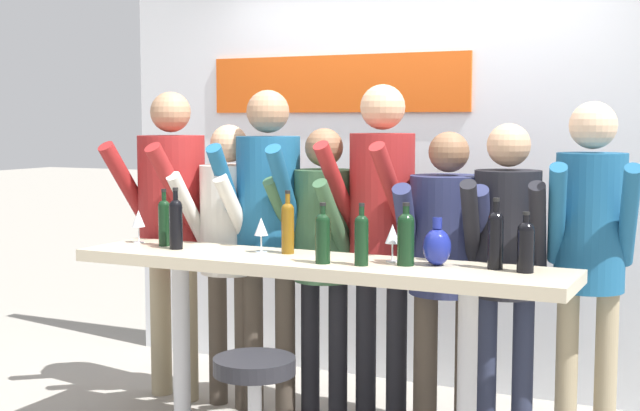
# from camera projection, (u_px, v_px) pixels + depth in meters

# --- Properties ---
(back_wall) EXTENTS (4.07, 0.12, 2.75)m
(back_wall) POSITION_uv_depth(u_px,v_px,m) (414.00, 162.00, 5.51)
(back_wall) COLOR silver
(back_wall) RESTS_ON ground_plane
(tasting_table) EXTENTS (2.47, 0.50, 0.98)m
(tasting_table) POSITION_uv_depth(u_px,v_px,m) (313.00, 292.00, 4.28)
(tasting_table) COLOR beige
(tasting_table) RESTS_ON ground_plane
(bar_stool) EXTENTS (0.37, 0.37, 0.63)m
(bar_stool) POSITION_uv_depth(u_px,v_px,m) (255.00, 406.00, 3.82)
(bar_stool) COLOR #B2B2B7
(bar_stool) RESTS_ON ground_plane
(person_far_left) EXTENTS (0.52, 0.62, 1.80)m
(person_far_left) POSITION_uv_depth(u_px,v_px,m) (171.00, 210.00, 5.19)
(person_far_left) COLOR gray
(person_far_left) RESTS_ON ground_plane
(person_left) EXTENTS (0.43, 0.53, 1.62)m
(person_left) POSITION_uv_depth(u_px,v_px,m) (229.00, 233.00, 5.03)
(person_left) COLOR #473D33
(person_left) RESTS_ON ground_plane
(person_center_left) EXTENTS (0.46, 0.58, 1.80)m
(person_center_left) POSITION_uv_depth(u_px,v_px,m) (268.00, 214.00, 4.90)
(person_center_left) COLOR #473D33
(person_center_left) RESTS_ON ground_plane
(person_center) EXTENTS (0.42, 0.52, 1.60)m
(person_center) POSITION_uv_depth(u_px,v_px,m) (323.00, 239.00, 4.83)
(person_center) COLOR black
(person_center) RESTS_ON ground_plane
(person_center_right) EXTENTS (0.46, 0.59, 1.83)m
(person_center_right) POSITION_uv_depth(u_px,v_px,m) (381.00, 214.00, 4.69)
(person_center_right) COLOR black
(person_center_right) RESTS_ON ground_plane
(person_right) EXTENTS (0.52, 0.59, 1.58)m
(person_right) POSITION_uv_depth(u_px,v_px,m) (447.00, 253.00, 4.51)
(person_right) COLOR #473D33
(person_right) RESTS_ON ground_plane
(person_far_right) EXTENTS (0.44, 0.54, 1.63)m
(person_far_right) POSITION_uv_depth(u_px,v_px,m) (506.00, 249.00, 4.34)
(person_far_right) COLOR #23283D
(person_far_right) RESTS_ON ground_plane
(person_rightmost) EXTENTS (0.46, 0.58, 1.73)m
(person_rightmost) POSITION_uv_depth(u_px,v_px,m) (590.00, 238.00, 4.22)
(person_rightmost) COLOR gray
(person_rightmost) RESTS_ON ground_plane
(wine_bottle_0) EXTENTS (0.08, 0.08, 0.29)m
(wine_bottle_0) POSITION_uv_depth(u_px,v_px,m) (406.00, 236.00, 4.06)
(wine_bottle_0) COLOR black
(wine_bottle_0) RESTS_ON tasting_table
(wine_bottle_1) EXTENTS (0.07, 0.07, 0.32)m
(wine_bottle_1) POSITION_uv_depth(u_px,v_px,m) (496.00, 237.00, 3.95)
(wine_bottle_1) COLOR black
(wine_bottle_1) RESTS_ON tasting_table
(wine_bottle_2) EXTENTS (0.06, 0.06, 0.29)m
(wine_bottle_2) POSITION_uv_depth(u_px,v_px,m) (362.00, 237.00, 4.05)
(wine_bottle_2) COLOR black
(wine_bottle_2) RESTS_ON tasting_table
(wine_bottle_3) EXTENTS (0.06, 0.06, 0.32)m
(wine_bottle_3) POSITION_uv_depth(u_px,v_px,m) (288.00, 225.00, 4.41)
(wine_bottle_3) COLOR brown
(wine_bottle_3) RESTS_ON tasting_table
(wine_bottle_4) EXTENTS (0.06, 0.06, 0.30)m
(wine_bottle_4) POSITION_uv_depth(u_px,v_px,m) (164.00, 220.00, 4.69)
(wine_bottle_4) COLOR black
(wine_bottle_4) RESTS_ON tasting_table
(wine_bottle_5) EXTENTS (0.07, 0.07, 0.32)m
(wine_bottle_5) POSITION_uv_depth(u_px,v_px,m) (176.00, 221.00, 4.57)
(wine_bottle_5) COLOR black
(wine_bottle_5) RESTS_ON tasting_table
(wine_bottle_6) EXTENTS (0.07, 0.07, 0.28)m
(wine_bottle_6) POSITION_uv_depth(u_px,v_px,m) (323.00, 235.00, 4.11)
(wine_bottle_6) COLOR black
(wine_bottle_6) RESTS_ON tasting_table
(wine_bottle_7) EXTENTS (0.07, 0.07, 0.27)m
(wine_bottle_7) POSITION_uv_depth(u_px,v_px,m) (526.00, 244.00, 3.87)
(wine_bottle_7) COLOR black
(wine_bottle_7) RESTS_ON tasting_table
(wine_glass_0) EXTENTS (0.07, 0.07, 0.18)m
(wine_glass_0) POSITION_uv_depth(u_px,v_px,m) (139.00, 220.00, 4.81)
(wine_glass_0) COLOR silver
(wine_glass_0) RESTS_ON tasting_table
(wine_glass_1) EXTENTS (0.07, 0.07, 0.18)m
(wine_glass_1) POSITION_uv_depth(u_px,v_px,m) (261.00, 228.00, 4.45)
(wine_glass_1) COLOR silver
(wine_glass_1) RESTS_ON tasting_table
(wine_glass_2) EXTENTS (0.07, 0.07, 0.18)m
(wine_glass_2) POSITION_uv_depth(u_px,v_px,m) (393.00, 235.00, 4.16)
(wine_glass_2) COLOR silver
(wine_glass_2) RESTS_ON tasting_table
(decorative_vase) EXTENTS (0.13, 0.13, 0.22)m
(decorative_vase) POSITION_uv_depth(u_px,v_px,m) (437.00, 246.00, 4.06)
(decorative_vase) COLOR navy
(decorative_vase) RESTS_ON tasting_table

